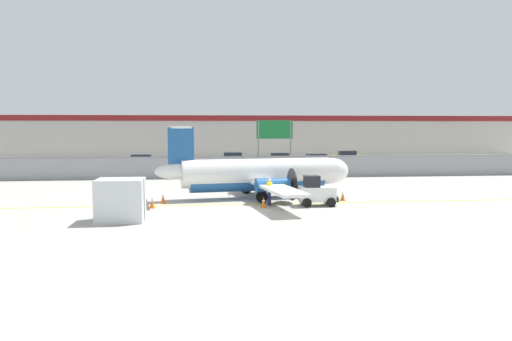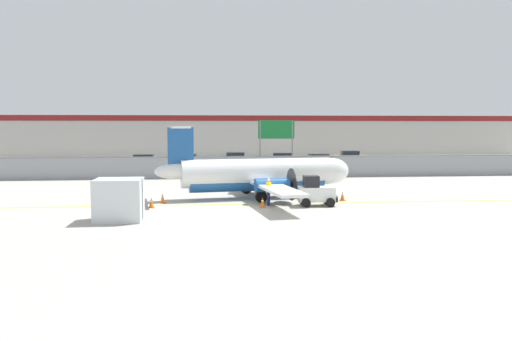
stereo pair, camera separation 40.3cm
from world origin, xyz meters
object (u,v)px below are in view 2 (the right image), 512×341
Objects in this scene: parked_car_4 at (283,159)px; highway_sign at (276,134)px; parked_car_2 at (188,161)px; parked_car_3 at (236,159)px; parked_car_5 at (318,161)px; traffic_cone_near_left at (263,203)px; commuter_airplane at (261,175)px; parked_car_0 at (100,165)px; parked_car_1 at (145,161)px; cargo_container at (119,200)px; parked_car_6 at (349,157)px; traffic_cone_far_right at (163,198)px; traffic_cone_near_right at (343,196)px; baggage_tug at (316,192)px; traffic_cone_far_left at (151,203)px; ground_crew_worker at (269,190)px.

highway_sign reaches higher than parked_car_4.
parked_car_3 is (5.87, 3.18, 0.00)m from parked_car_2.
traffic_cone_near_left is at bearing 70.71° from parked_car_5.
commuter_airplane is 3.82× the size of parked_car_5.
parked_car_1 is at bearing -133.88° from parked_car_0.
parked_car_3 is (-0.05, 27.96, -0.71)m from commuter_airplane.
cargo_container reaches higher than parked_car_4.
traffic_cone_far_right is at bearing 61.12° from parked_car_6.
highway_sign is at bearing 79.60° from traffic_cone_near_left.
baggage_tug is at bearing -139.51° from traffic_cone_near_right.
traffic_cone_near_right is at bearing 80.79° from parked_car_5.
commuter_airplane is 6.90m from traffic_cone_far_right.
parked_car_0 is (-14.41, 23.56, 0.58)m from traffic_cone_near_left.
parked_car_4 is (5.57, 26.10, -0.71)m from commuter_airplane.
traffic_cone_far_left is 1.90m from traffic_cone_far_right.
traffic_cone_far_left is at bearing -100.96° from parked_car_3.
cargo_container is at bearing -85.17° from parked_car_1.
cargo_container is at bearing -106.52° from traffic_cone_far_right.
baggage_tug is (3.00, -3.83, -0.75)m from commuter_airplane.
traffic_cone_far_left is 0.15× the size of parked_car_5.
parked_car_2 is at bearing 87.72° from traffic_cone_far_left.
commuter_airplane reaches higher than traffic_cone_near_left.
cargo_container is 14.67m from traffic_cone_near_right.
traffic_cone_far_left is 0.12× the size of highway_sign.
traffic_cone_near_left is 0.15× the size of parked_car_6.
parked_car_2 is at bearing -167.47° from parked_car_4.
parked_car_4 is at bearing 11.99° from parked_car_2.
ground_crew_worker is 1.12m from traffic_cone_near_left.
traffic_cone_near_left is 0.15× the size of parked_car_0.
parked_car_4 is (12.10, 27.88, 0.58)m from traffic_cone_far_right.
highway_sign is (9.67, 16.57, 3.83)m from traffic_cone_far_right.
traffic_cone_far_right is 30.40m from parked_car_4.
commuter_airplane reaches higher than traffic_cone_near_right.
traffic_cone_far_right is at bearing -85.85° from parked_car_2.
baggage_tug is at bearing -12.10° from traffic_cone_far_right.
ground_crew_worker is at bearing -163.41° from traffic_cone_near_right.
commuter_airplane is at bearing 42.88° from cargo_container.
traffic_cone_near_right is at bearing -61.85° from parked_car_2.
ground_crew_worker is 0.39× the size of parked_car_4.
parked_car_0 is 0.79× the size of highway_sign.
highway_sign reaches higher than traffic_cone_near_left.
traffic_cone_far_right is at bearing 169.64° from baggage_tug.
parked_car_3 is (-3.04, 31.79, 0.04)m from baggage_tug.
parked_car_3 is 0.97× the size of parked_car_4.
parked_car_5 is (9.19, 27.01, -0.06)m from ground_crew_worker.
parked_car_0 and parked_car_5 have the same top height.
ground_crew_worker is 5.38m from traffic_cone_near_right.
traffic_cone_far_left is at bearing 103.29° from parked_car_0.
parked_car_5 is at bearing 78.78° from baggage_tug.
ground_crew_worker is at bearing -14.01° from traffic_cone_far_right.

